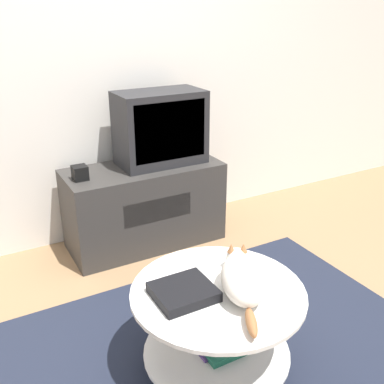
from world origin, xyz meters
The scene contains 9 objects.
ground_plane centered at (0.00, 0.00, 0.00)m, with size 12.00×12.00×0.00m, color #93704C.
wall_back centered at (0.00, 1.55, 1.30)m, with size 8.00×0.05×2.60m.
rug centered at (0.00, 0.00, 0.01)m, with size 2.06×1.57×0.02m.
tv_stand centered at (0.15, 1.24, 0.28)m, with size 1.04×0.45×0.56m.
tv centered at (0.29, 1.27, 0.80)m, with size 0.57×0.31×0.48m.
speaker centered at (-0.28, 1.21, 0.60)m, with size 0.09×0.09×0.09m.
coffee_table centered at (-0.06, -0.02, 0.28)m, with size 0.74×0.74×0.42m.
dvd_box centered at (-0.21, 0.01, 0.46)m, with size 0.24×0.22×0.04m.
cat centered at (0.02, -0.08, 0.50)m, with size 0.31×0.50×0.14m.
Camera 1 is at (-0.93, -1.35, 1.54)m, focal length 42.00 mm.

